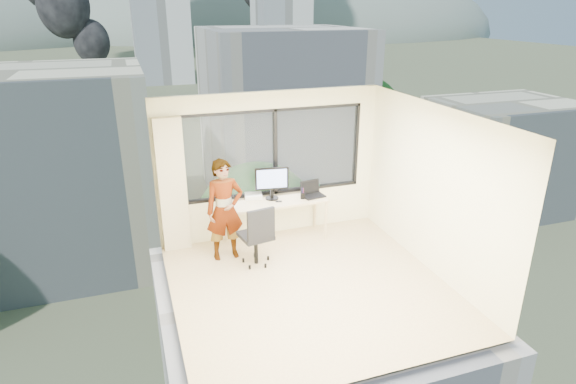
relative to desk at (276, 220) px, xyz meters
name	(u,v)px	position (x,y,z in m)	size (l,w,h in m)	color
floor	(309,286)	(0.00, -1.66, -0.38)	(4.00, 4.00, 0.01)	#D4C089
ceiling	(313,115)	(0.00, -1.66, 2.23)	(4.00, 4.00, 0.01)	white
wall_front	(381,278)	(0.00, -3.66, 0.93)	(4.00, 0.01, 2.60)	beige
wall_left	(165,226)	(-2.00, -1.66, 0.93)	(0.01, 4.00, 2.60)	beige
wall_right	(433,190)	(2.00, -1.66, 0.93)	(0.01, 4.00, 2.60)	beige
window_wall	(272,152)	(0.05, 0.34, 1.15)	(3.30, 0.16, 1.55)	black
curtain	(173,186)	(-1.72, 0.22, 0.77)	(0.45, 0.14, 2.30)	beige
desk	(276,220)	(0.00, 0.00, 0.00)	(1.80, 0.60, 0.75)	beige
chair	(256,234)	(-0.57, -0.73, 0.15)	(0.54, 0.54, 1.06)	black
person	(225,210)	(-0.98, -0.35, 0.47)	(0.62, 0.41, 1.70)	#2D2D33
monitor	(272,183)	(-0.04, 0.10, 0.67)	(0.59, 0.13, 0.59)	black
game_console	(253,196)	(-0.34, 0.24, 0.41)	(0.30, 0.25, 0.07)	white
laptop	(314,190)	(0.69, -0.04, 0.50)	(0.38, 0.40, 0.25)	black
cellphone	(279,201)	(0.03, -0.08, 0.38)	(0.11, 0.05, 0.01)	black
pen_cup	(303,196)	(0.47, -0.07, 0.43)	(0.08, 0.08, 0.10)	black
handbag	(313,186)	(0.80, 0.24, 0.47)	(0.24, 0.12, 0.18)	#0C4649
exterior_ground	(132,83)	(0.00, 118.34, -14.38)	(400.00, 400.00, 0.04)	#515B3D
near_bldg_a	(32,173)	(-9.00, 28.34, -7.38)	(16.00, 12.00, 14.00)	#F0EAC9
near_bldg_b	(282,115)	(12.00, 36.34, -6.38)	(14.00, 13.00, 16.00)	white
near_bldg_c	(502,156)	(30.00, 26.34, -9.38)	(12.00, 10.00, 10.00)	#F0EAC9
far_tower_b	(160,18)	(8.00, 118.34, 0.62)	(13.00, 13.00, 30.00)	silver
far_tower_c	(281,22)	(45.00, 138.34, -1.38)	(15.00, 15.00, 26.00)	silver
hill_b	(276,33)	(100.00, 318.34, -14.38)	(300.00, 220.00, 96.00)	slate
tree_b	(259,255)	(4.00, 16.34, -9.88)	(7.60, 7.60, 9.00)	#194517
tree_c	(364,132)	(22.00, 38.34, -9.38)	(8.40, 8.40, 10.00)	#194517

